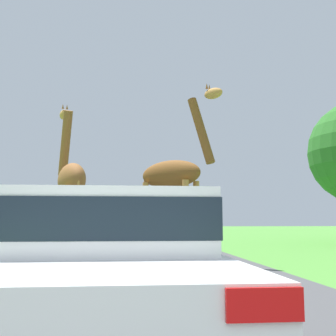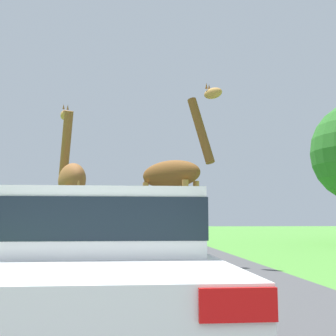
% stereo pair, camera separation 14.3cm
% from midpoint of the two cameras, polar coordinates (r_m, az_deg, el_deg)
% --- Properties ---
extents(road, '(7.49, 120.00, 0.00)m').
position_cam_midpoint_polar(road, '(29.84, -6.08, -9.30)').
color(road, '#424244').
rests_on(road, ground).
extents(giraffe_near_road, '(2.31, 2.24, 4.92)m').
position_cam_midpoint_polar(giraffe_near_road, '(12.01, 0.47, -1.46)').
color(giraffe_near_road, '#B77F3D').
rests_on(giraffe_near_road, ground).
extents(giraffe_companion, '(1.33, 2.67, 4.89)m').
position_cam_midpoint_polar(giraffe_companion, '(12.49, -13.40, -2.03)').
color(giraffe_companion, '#B77F3D').
rests_on(giraffe_companion, ground).
extents(car_lead_maroon, '(1.98, 4.34, 1.44)m').
position_cam_midpoint_polar(car_lead_maroon, '(4.10, -9.51, -12.88)').
color(car_lead_maroon, silver).
rests_on(car_lead_maroon, ground).
extents(car_queue_right, '(1.91, 4.38, 1.33)m').
position_cam_midpoint_polar(car_queue_right, '(23.09, -2.34, -8.24)').
color(car_queue_right, silver).
rests_on(car_queue_right, ground).
extents(car_queue_left, '(1.89, 4.38, 1.40)m').
position_cam_midpoint_polar(car_queue_left, '(28.74, -7.77, -7.89)').
color(car_queue_left, '#144C28').
rests_on(car_queue_left, ground).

